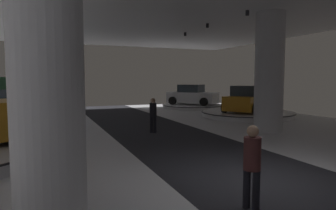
{
  "coord_description": "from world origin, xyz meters",
  "views": [
    {
      "loc": [
        -4.81,
        -5.67,
        2.43
      ],
      "look_at": [
        -0.19,
        5.53,
        1.4
      ],
      "focal_mm": 32.26,
      "sensor_mm": 36.0,
      "label": 1
    }
  ],
  "objects_px": {
    "display_car_deep_right": "(192,96)",
    "column_right": "(269,72)",
    "pickup_truck_deep_left": "(3,97)",
    "display_platform_far_left": "(21,127)",
    "display_platform_far_right": "(247,114)",
    "display_car_far_left": "(20,109)",
    "column_left": "(46,60)",
    "visitor_walking_near": "(153,113)",
    "display_platform_deep_left": "(6,114)",
    "display_platform_deep_right": "(193,106)",
    "visitor_walking_far": "(252,162)",
    "display_car_far_right": "(247,100)"
  },
  "relations": [
    {
      "from": "column_right",
      "to": "display_platform_deep_left",
      "type": "height_order",
      "value": "column_right"
    },
    {
      "from": "display_platform_deep_left",
      "to": "pickup_truck_deep_left",
      "type": "bearing_deg",
      "value": 118.63
    },
    {
      "from": "display_platform_deep_left",
      "to": "display_car_far_right",
      "type": "xyz_separation_m",
      "value": [
        14.65,
        -6.17,
        0.92
      ]
    },
    {
      "from": "visitor_walking_far",
      "to": "display_car_deep_right",
      "type": "bearing_deg",
      "value": 66.14
    },
    {
      "from": "display_platform_far_right",
      "to": "display_car_far_left",
      "type": "height_order",
      "value": "display_car_far_left"
    },
    {
      "from": "display_platform_deep_right",
      "to": "display_car_deep_right",
      "type": "height_order",
      "value": "display_car_deep_right"
    },
    {
      "from": "display_car_deep_right",
      "to": "visitor_walking_near",
      "type": "relative_size",
      "value": 2.77
    },
    {
      "from": "column_left",
      "to": "visitor_walking_near",
      "type": "distance_m",
      "value": 8.92
    },
    {
      "from": "display_car_far_right",
      "to": "visitor_walking_near",
      "type": "distance_m",
      "value": 8.48
    },
    {
      "from": "column_left",
      "to": "display_car_far_left",
      "type": "bearing_deg",
      "value": 96.04
    },
    {
      "from": "display_platform_deep_right",
      "to": "display_platform_far_left",
      "type": "relative_size",
      "value": 1.02
    },
    {
      "from": "display_platform_far_right",
      "to": "display_platform_far_left",
      "type": "height_order",
      "value": "display_platform_far_right"
    },
    {
      "from": "display_car_deep_right",
      "to": "visitor_walking_far",
      "type": "relative_size",
      "value": 2.77
    },
    {
      "from": "pickup_truck_deep_left",
      "to": "visitor_walking_near",
      "type": "xyz_separation_m",
      "value": [
        7.05,
        -9.87,
        -0.33
      ]
    },
    {
      "from": "column_left",
      "to": "display_car_far_left",
      "type": "xyz_separation_m",
      "value": [
        -1.14,
        10.8,
        -1.74
      ]
    },
    {
      "from": "column_left",
      "to": "visitor_walking_near",
      "type": "bearing_deg",
      "value": 59.07
    },
    {
      "from": "display_car_far_left",
      "to": "display_car_deep_right",
      "type": "bearing_deg",
      "value": 28.43
    },
    {
      "from": "display_car_deep_right",
      "to": "column_left",
      "type": "bearing_deg",
      "value": -123.39
    },
    {
      "from": "display_platform_far_right",
      "to": "visitor_walking_near",
      "type": "distance_m",
      "value": 8.54
    },
    {
      "from": "column_right",
      "to": "visitor_walking_near",
      "type": "relative_size",
      "value": 3.46
    },
    {
      "from": "display_platform_deep_right",
      "to": "display_car_far_left",
      "type": "relative_size",
      "value": 1.19
    },
    {
      "from": "display_platform_far_right",
      "to": "display_platform_deep_right",
      "type": "relative_size",
      "value": 1.15
    },
    {
      "from": "column_left",
      "to": "display_car_deep_right",
      "type": "distance_m",
      "value": 21.32
    },
    {
      "from": "display_platform_deep_left",
      "to": "display_car_deep_right",
      "type": "height_order",
      "value": "display_car_deep_right"
    },
    {
      "from": "pickup_truck_deep_left",
      "to": "display_platform_far_left",
      "type": "height_order",
      "value": "pickup_truck_deep_left"
    },
    {
      "from": "column_left",
      "to": "display_platform_deep_right",
      "type": "relative_size",
      "value": 1.06
    },
    {
      "from": "column_right",
      "to": "display_car_deep_right",
      "type": "xyz_separation_m",
      "value": [
        2.06,
        11.86,
        -1.7
      ]
    },
    {
      "from": "display_car_far_right",
      "to": "visitor_walking_far",
      "type": "xyz_separation_m",
      "value": [
        -8.76,
        -11.74,
        -0.18
      ]
    },
    {
      "from": "column_left",
      "to": "display_platform_far_right",
      "type": "bearing_deg",
      "value": 41.69
    },
    {
      "from": "column_right",
      "to": "display_platform_deep_right",
      "type": "bearing_deg",
      "value": 80.02
    },
    {
      "from": "display_platform_deep_left",
      "to": "display_car_deep_right",
      "type": "distance_m",
      "value": 14.15
    },
    {
      "from": "display_platform_far_right",
      "to": "visitor_walking_near",
      "type": "height_order",
      "value": "visitor_walking_near"
    },
    {
      "from": "display_platform_deep_left",
      "to": "visitor_walking_far",
      "type": "distance_m",
      "value": 18.87
    },
    {
      "from": "display_car_deep_right",
      "to": "visitor_walking_near",
      "type": "xyz_separation_m",
      "value": [
        -7.21,
        -10.26,
        -0.14
      ]
    },
    {
      "from": "column_right",
      "to": "pickup_truck_deep_left",
      "type": "height_order",
      "value": "column_right"
    },
    {
      "from": "pickup_truck_deep_left",
      "to": "display_car_far_right",
      "type": "xyz_separation_m",
      "value": [
        14.81,
        -6.45,
        -0.15
      ]
    },
    {
      "from": "display_platform_far_left",
      "to": "display_car_far_left",
      "type": "relative_size",
      "value": 1.17
    },
    {
      "from": "display_platform_deep_left",
      "to": "display_car_deep_right",
      "type": "bearing_deg",
      "value": 2.73
    },
    {
      "from": "display_car_deep_right",
      "to": "visitor_walking_far",
      "type": "bearing_deg",
      "value": -113.86
    },
    {
      "from": "pickup_truck_deep_left",
      "to": "visitor_walking_near",
      "type": "height_order",
      "value": "pickup_truck_deep_left"
    },
    {
      "from": "display_car_far_right",
      "to": "display_car_deep_right",
      "type": "relative_size",
      "value": 1.02
    },
    {
      "from": "pickup_truck_deep_left",
      "to": "display_platform_far_right",
      "type": "relative_size",
      "value": 0.94
    },
    {
      "from": "column_left",
      "to": "pickup_truck_deep_left",
      "type": "distance_m",
      "value": 17.61
    },
    {
      "from": "display_car_far_left",
      "to": "display_platform_deep_left",
      "type": "bearing_deg",
      "value": 101.42
    },
    {
      "from": "display_platform_far_left",
      "to": "display_car_far_left",
      "type": "height_order",
      "value": "display_car_far_left"
    },
    {
      "from": "display_car_deep_right",
      "to": "column_right",
      "type": "bearing_deg",
      "value": -99.87
    },
    {
      "from": "column_right",
      "to": "visitor_walking_near",
      "type": "height_order",
      "value": "column_right"
    },
    {
      "from": "display_car_far_right",
      "to": "display_car_deep_right",
      "type": "distance_m",
      "value": 6.86
    },
    {
      "from": "pickup_truck_deep_left",
      "to": "display_car_far_left",
      "type": "height_order",
      "value": "pickup_truck_deep_left"
    },
    {
      "from": "visitor_walking_near",
      "to": "display_car_far_right",
      "type": "bearing_deg",
      "value": 23.81
    }
  ]
}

